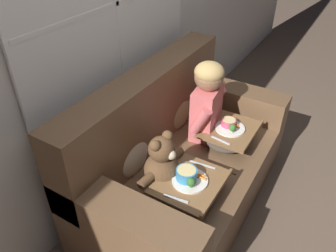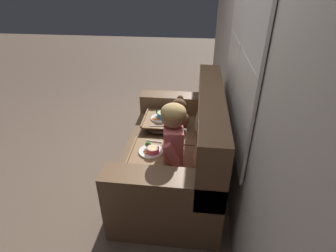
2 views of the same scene
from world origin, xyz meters
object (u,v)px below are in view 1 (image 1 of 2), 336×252
child_figure (208,97)px  lap_tray_child (229,134)px  teddy_bear (162,164)px  throw_pillow_behind_teddy (130,150)px  lap_tray_teddy (189,187)px  couch (180,160)px  throw_pillow_behind_child (178,106)px

child_figure → lap_tray_child: size_ratio=1.38×
child_figure → lap_tray_child: (0.00, -0.19, -0.25)m
teddy_bear → child_figure: bearing=0.4°
throw_pillow_behind_teddy → lap_tray_teddy: (-0.00, -0.42, -0.10)m
teddy_bear → lap_tray_teddy: bearing=-89.9°
throw_pillow_behind_teddy → teddy_bear: bearing=-90.1°
couch → child_figure: (0.30, -0.04, 0.38)m
throw_pillow_behind_teddy → child_figure: 0.67m
throw_pillow_behind_child → child_figure: (0.00, -0.23, 0.15)m
couch → throw_pillow_behind_teddy: 0.42m
couch → child_figure: bearing=-8.1°
throw_pillow_behind_teddy → lap_tray_child: 0.75m
teddy_bear → throw_pillow_behind_child: bearing=21.3°
throw_pillow_behind_teddy → lap_tray_teddy: bearing=-90.0°
throw_pillow_behind_child → lap_tray_teddy: throw_pillow_behind_child is taller
lap_tray_child → couch: bearing=142.3°
throw_pillow_behind_child → lap_tray_child: throw_pillow_behind_child is taller
lap_tray_teddy → teddy_bear: bearing=90.1°
child_figure → lap_tray_child: 0.32m
lap_tray_child → lap_tray_teddy: bearing=179.9°
couch → throw_pillow_behind_child: couch is taller
throw_pillow_behind_teddy → lap_tray_teddy: throw_pillow_behind_teddy is taller
teddy_bear → lap_tray_child: 0.64m
throw_pillow_behind_teddy → child_figure: size_ratio=0.63×
throw_pillow_behind_child → child_figure: child_figure is taller
couch → lap_tray_teddy: 0.40m
throw_pillow_behind_child → throw_pillow_behind_teddy: bearing=180.0°
child_figure → teddy_bear: size_ratio=1.46×
child_figure → lap_tray_teddy: 0.68m
throw_pillow_behind_teddy → child_figure: (0.61, -0.23, 0.15)m
teddy_bear → lap_tray_teddy: size_ratio=0.95×
throw_pillow_behind_child → lap_tray_child: (0.00, -0.42, -0.10)m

